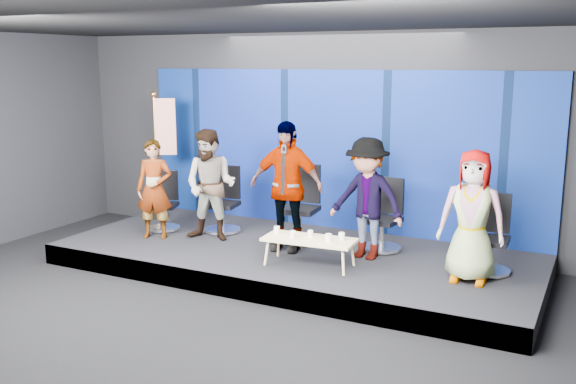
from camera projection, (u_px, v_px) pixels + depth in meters
name	position (u px, v px, depth m)	size (l,w,h in m)	color
ground	(199.00, 330.00, 7.38)	(10.00, 10.00, 0.00)	black
room_walls	(193.00, 118.00, 6.89)	(10.02, 8.02, 3.51)	black
riser	(295.00, 259.00, 9.53)	(7.00, 3.00, 0.30)	black
backdrop	(334.00, 150.00, 10.51)	(7.00, 0.08, 2.60)	#071E53
chair_a	(164.00, 211.00, 10.56)	(0.70, 0.70, 0.96)	silver
panelist_a	(154.00, 189.00, 9.98)	(0.57, 0.37, 1.55)	black
chair_b	(224.00, 210.00, 10.43)	(0.68, 0.68, 1.06)	silver
panelist_b	(211.00, 185.00, 9.85)	(0.84, 0.65, 1.72)	black
chair_c	(301.00, 216.00, 9.87)	(0.72, 0.72, 1.17)	silver
panelist_c	(286.00, 186.00, 9.31)	(1.11, 0.46, 1.90)	black
chair_d	(384.00, 227.00, 9.42)	(0.67, 0.67, 1.06)	silver
panelist_d	(367.00, 199.00, 8.92)	(1.10, 0.64, 1.71)	black
chair_e	(490.00, 247.00, 8.41)	(0.60, 0.60, 1.04)	silver
panelist_e	(472.00, 216.00, 7.97)	(0.82, 0.53, 1.68)	black
coffee_table	(309.00, 240.00, 8.67)	(1.28, 0.62, 0.38)	tan
mug_a	(277.00, 230.00, 8.91)	(0.08, 0.08, 0.10)	silver
mug_b	(293.00, 234.00, 8.70)	(0.08, 0.08, 0.09)	silver
mug_c	(310.00, 233.00, 8.74)	(0.07, 0.07, 0.09)	silver
mug_d	(329.00, 238.00, 8.48)	(0.09, 0.09, 0.11)	silver
mug_e	(342.00, 236.00, 8.59)	(0.08, 0.08, 0.10)	silver
flag_stand	(162.00, 152.00, 11.17)	(0.48, 0.35, 2.23)	black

